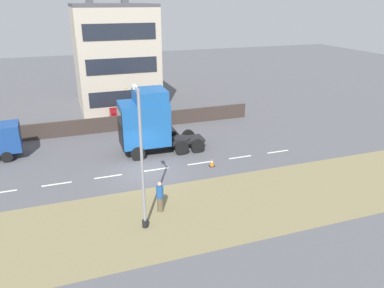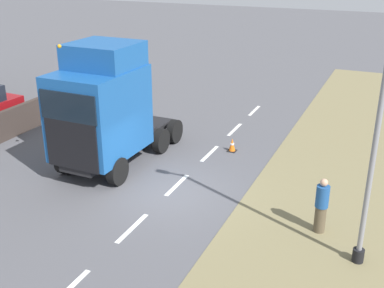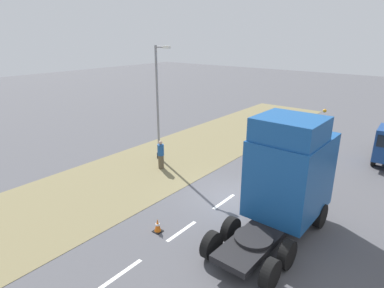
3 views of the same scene
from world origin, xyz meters
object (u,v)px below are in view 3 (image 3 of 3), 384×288
at_px(lamp_post, 159,109).
at_px(traffic_cone_lead, 158,226).
at_px(pedestrian, 161,155).
at_px(lorry_cab, 288,175).

distance_m(lamp_post, traffic_cone_lead, 8.83).
height_order(lamp_post, traffic_cone_lead, lamp_post).
bearing_deg(pedestrian, lamp_post, 135.98).
bearing_deg(pedestrian, lorry_cab, -9.10).
height_order(lorry_cab, pedestrian, lorry_cab).
xyz_separation_m(lamp_post, pedestrian, (1.17, -1.13, -2.46)).
bearing_deg(lorry_cab, traffic_cone_lead, -136.52).
bearing_deg(pedestrian, traffic_cone_lead, -47.43).
xyz_separation_m(lorry_cab, lamp_post, (-9.58, 2.47, 0.91)).
relative_size(lorry_cab, traffic_cone_lead, 11.01).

